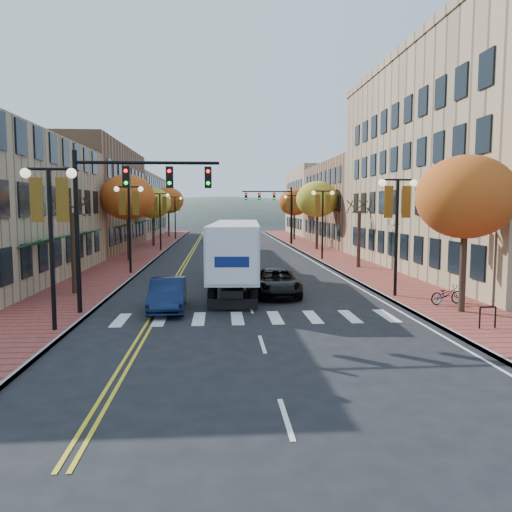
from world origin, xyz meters
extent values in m
plane|color=black|center=(0.00, 0.00, 0.00)|extent=(200.00, 200.00, 0.00)
cube|color=brown|center=(-9.00, 32.50, 0.07)|extent=(4.00, 85.00, 0.15)
cube|color=brown|center=(9.00, 32.50, 0.07)|extent=(4.00, 85.00, 0.15)
cube|color=brown|center=(-17.00, 36.00, 5.50)|extent=(12.00, 24.00, 11.00)
cube|color=#9E8966|center=(-17.00, 61.00, 4.75)|extent=(12.00, 26.00, 9.50)
cube|color=#997F5B|center=(18.50, 16.00, 7.50)|extent=(15.00, 28.00, 15.00)
cube|color=brown|center=(18.50, 42.00, 5.00)|extent=(15.00, 24.00, 10.00)
cube|color=#9E8966|center=(18.50, 64.00, 5.50)|extent=(15.00, 20.00, 11.00)
cylinder|color=#382619|center=(-9.00, 8.00, 2.25)|extent=(0.28, 0.28, 4.20)
cylinder|color=#382619|center=(-9.00, 24.00, 2.60)|extent=(0.28, 0.28, 4.90)
ellipsoid|color=#CE5218|center=(-9.00, 24.00, 5.46)|extent=(4.48, 4.48, 3.81)
cylinder|color=#382619|center=(-9.00, 40.00, 2.42)|extent=(0.28, 0.28, 4.55)
ellipsoid|color=gold|center=(-9.00, 40.00, 5.07)|extent=(4.16, 4.16, 3.54)
cylinder|color=#382619|center=(-9.00, 58.00, 2.67)|extent=(0.28, 0.28, 5.04)
ellipsoid|color=#CE5218|center=(-9.00, 58.00, 5.62)|extent=(4.61, 4.61, 3.92)
cylinder|color=#382619|center=(9.00, 2.00, 2.42)|extent=(0.28, 0.28, 4.55)
ellipsoid|color=#CE5218|center=(9.00, 2.00, 5.07)|extent=(4.16, 4.16, 3.54)
cylinder|color=#382619|center=(9.00, 18.00, 2.25)|extent=(0.28, 0.28, 4.20)
cylinder|color=#382619|center=(9.00, 34.00, 2.60)|extent=(0.28, 0.28, 4.90)
ellipsoid|color=gold|center=(9.00, 34.00, 5.46)|extent=(4.48, 4.48, 3.81)
cylinder|color=#382619|center=(9.00, 50.00, 2.53)|extent=(0.28, 0.28, 4.76)
ellipsoid|color=#CE5218|center=(9.00, 50.00, 5.30)|extent=(4.35, 4.35, 3.70)
cylinder|color=black|center=(-7.50, 0.00, 3.00)|extent=(0.16, 0.16, 6.00)
cylinder|color=black|center=(-7.50, 0.00, 6.00)|extent=(1.60, 0.10, 0.10)
sphere|color=#FFF2CC|center=(-8.30, 0.00, 5.85)|extent=(0.36, 0.36, 0.36)
sphere|color=#FFF2CC|center=(-6.70, 0.00, 5.85)|extent=(0.36, 0.36, 0.36)
cube|color=#B57618|center=(-7.95, 0.00, 4.90)|extent=(0.45, 0.03, 1.60)
cube|color=#B57618|center=(-7.05, 0.00, 4.90)|extent=(0.45, 0.03, 1.60)
cylinder|color=black|center=(-7.50, 16.00, 3.00)|extent=(0.16, 0.16, 6.00)
cylinder|color=black|center=(-7.50, 16.00, 6.00)|extent=(1.60, 0.10, 0.10)
sphere|color=#FFF2CC|center=(-8.30, 16.00, 5.85)|extent=(0.36, 0.36, 0.36)
sphere|color=#FFF2CC|center=(-6.70, 16.00, 5.85)|extent=(0.36, 0.36, 0.36)
cube|color=#B57618|center=(-7.95, 16.00, 4.90)|extent=(0.45, 0.03, 1.60)
cube|color=#B57618|center=(-7.05, 16.00, 4.90)|extent=(0.45, 0.03, 1.60)
cylinder|color=black|center=(-7.50, 34.00, 3.00)|extent=(0.16, 0.16, 6.00)
cylinder|color=black|center=(-7.50, 34.00, 6.00)|extent=(1.60, 0.10, 0.10)
sphere|color=#FFF2CC|center=(-8.30, 34.00, 5.85)|extent=(0.36, 0.36, 0.36)
sphere|color=#FFF2CC|center=(-6.70, 34.00, 5.85)|extent=(0.36, 0.36, 0.36)
cube|color=#B57618|center=(-7.95, 34.00, 4.90)|extent=(0.45, 0.03, 1.60)
cube|color=#B57618|center=(-7.05, 34.00, 4.90)|extent=(0.45, 0.03, 1.60)
cylinder|color=black|center=(-7.50, 52.00, 3.00)|extent=(0.16, 0.16, 6.00)
cylinder|color=black|center=(-7.50, 52.00, 6.00)|extent=(1.60, 0.10, 0.10)
sphere|color=#FFF2CC|center=(-8.30, 52.00, 5.85)|extent=(0.36, 0.36, 0.36)
sphere|color=#FFF2CC|center=(-6.70, 52.00, 5.85)|extent=(0.36, 0.36, 0.36)
cube|color=#B57618|center=(-7.95, 52.00, 4.90)|extent=(0.45, 0.03, 1.60)
cube|color=#B57618|center=(-7.05, 52.00, 4.90)|extent=(0.45, 0.03, 1.60)
cylinder|color=black|center=(7.50, 6.00, 3.00)|extent=(0.16, 0.16, 6.00)
cylinder|color=black|center=(7.50, 6.00, 6.00)|extent=(1.60, 0.10, 0.10)
sphere|color=#FFF2CC|center=(6.70, 6.00, 5.85)|extent=(0.36, 0.36, 0.36)
sphere|color=#FFF2CC|center=(8.30, 6.00, 5.85)|extent=(0.36, 0.36, 0.36)
cube|color=#B57618|center=(7.05, 6.00, 4.90)|extent=(0.45, 0.03, 1.60)
cube|color=#B57618|center=(7.95, 6.00, 4.90)|extent=(0.45, 0.03, 1.60)
cylinder|color=black|center=(7.50, 24.00, 3.00)|extent=(0.16, 0.16, 6.00)
cylinder|color=black|center=(7.50, 24.00, 6.00)|extent=(1.60, 0.10, 0.10)
sphere|color=#FFF2CC|center=(6.70, 24.00, 5.85)|extent=(0.36, 0.36, 0.36)
sphere|color=#FFF2CC|center=(8.30, 24.00, 5.85)|extent=(0.36, 0.36, 0.36)
cube|color=#B57618|center=(7.05, 24.00, 4.90)|extent=(0.45, 0.03, 1.60)
cube|color=#B57618|center=(7.95, 24.00, 4.90)|extent=(0.45, 0.03, 1.60)
cylinder|color=black|center=(7.50, 42.00, 3.00)|extent=(0.16, 0.16, 6.00)
cylinder|color=black|center=(7.50, 42.00, 6.00)|extent=(1.60, 0.10, 0.10)
sphere|color=#FFF2CC|center=(6.70, 42.00, 5.85)|extent=(0.36, 0.36, 0.36)
sphere|color=#FFF2CC|center=(8.30, 42.00, 5.85)|extent=(0.36, 0.36, 0.36)
cube|color=#B57618|center=(7.05, 42.00, 4.90)|extent=(0.45, 0.03, 1.60)
cube|color=#B57618|center=(7.95, 42.00, 4.90)|extent=(0.45, 0.03, 1.60)
cylinder|color=black|center=(-7.40, 3.00, 3.50)|extent=(0.20, 0.20, 7.00)
cylinder|color=black|center=(-4.40, 3.00, 6.50)|extent=(6.00, 0.14, 0.14)
cube|color=black|center=(-5.30, 3.00, 5.90)|extent=(0.30, 0.25, 0.90)
sphere|color=#FF0C0C|center=(-5.30, 2.86, 6.15)|extent=(0.16, 0.16, 0.16)
cube|color=black|center=(-3.50, 3.00, 5.90)|extent=(0.30, 0.25, 0.90)
sphere|color=#FF0C0C|center=(-3.50, 2.86, 6.15)|extent=(0.16, 0.16, 0.16)
cube|color=black|center=(-1.88, 3.00, 5.90)|extent=(0.30, 0.25, 0.90)
sphere|color=#FF0C0C|center=(-1.88, 2.86, 6.15)|extent=(0.16, 0.16, 0.16)
cylinder|color=black|center=(7.40, 42.00, 3.50)|extent=(0.20, 0.20, 7.00)
cylinder|color=black|center=(4.40, 42.00, 6.50)|extent=(6.00, 0.14, 0.14)
cube|color=black|center=(5.30, 42.00, 5.90)|extent=(0.30, 0.25, 0.90)
sphere|color=#FF0C0C|center=(5.30, 41.86, 6.15)|extent=(0.16, 0.16, 0.16)
cube|color=black|center=(3.50, 42.00, 5.90)|extent=(0.30, 0.25, 0.90)
sphere|color=#FF0C0C|center=(3.50, 41.86, 6.15)|extent=(0.16, 0.16, 0.16)
cube|color=black|center=(1.88, 42.00, 5.90)|extent=(0.30, 0.25, 0.90)
sphere|color=#FF0C0C|center=(1.88, 41.86, 6.15)|extent=(0.16, 0.16, 0.16)
cube|color=black|center=(-0.50, 9.23, 0.80)|extent=(1.71, 12.32, 0.33)
cube|color=silver|center=(-0.50, 9.23, 2.46)|extent=(3.22, 12.41, 2.65)
cube|color=black|center=(-0.03, 16.77, 1.56)|extent=(2.53, 2.98, 2.36)
cylinder|color=black|center=(-1.80, 4.38, 0.47)|extent=(0.39, 0.96, 0.94)
cylinder|color=black|center=(0.18, 4.26, 0.47)|extent=(0.39, 0.96, 0.94)
cylinder|color=black|center=(-1.73, 5.52, 0.47)|extent=(0.39, 0.96, 0.94)
cylinder|color=black|center=(0.25, 5.39, 0.47)|extent=(0.39, 0.96, 0.94)
cylinder|color=black|center=(-1.09, 15.70, 0.47)|extent=(0.39, 0.96, 0.94)
cylinder|color=black|center=(0.89, 15.57, 0.47)|extent=(0.39, 0.96, 0.94)
cylinder|color=black|center=(-0.96, 17.77, 0.47)|extent=(0.39, 0.96, 0.94)
cylinder|color=black|center=(1.02, 17.65, 0.47)|extent=(0.39, 0.96, 0.94)
imported|color=#0C1733|center=(-3.75, 3.84, 0.73)|extent=(1.69, 4.46, 1.45)
imported|color=black|center=(1.57, 7.28, 0.70)|extent=(2.40, 5.06, 1.39)
imported|color=silver|center=(-2.83, 48.69, 0.67)|extent=(1.71, 3.96, 1.33)
imported|color=#A7A6AE|center=(2.95, 61.53, 0.76)|extent=(2.42, 5.34, 1.52)
imported|color=#A6A6AE|center=(0.54, 63.83, 0.70)|extent=(1.68, 4.31, 1.40)
imported|color=gray|center=(9.09, 3.62, 0.60)|extent=(1.82, 1.04, 0.91)
camera|label=1|loc=(-1.45, -18.50, 4.66)|focal=35.00mm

